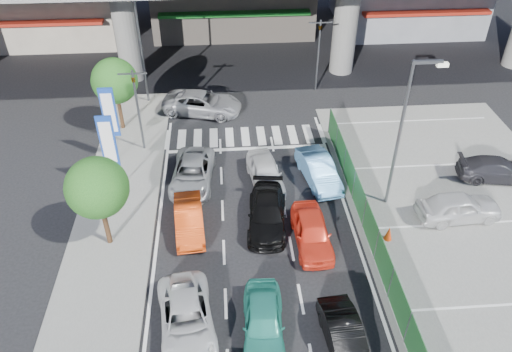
{
  "coord_description": "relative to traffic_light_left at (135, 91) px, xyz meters",
  "views": [
    {
      "loc": [
        -1.35,
        -13.59,
        16.95
      ],
      "look_at": [
        0.18,
        6.5,
        1.75
      ],
      "focal_mm": 35.0,
      "sensor_mm": 36.0,
      "label": 1
    }
  ],
  "objects": [
    {
      "name": "street_lamp_right",
      "position": [
        13.37,
        -6.0,
        0.83
      ],
      "size": [
        1.65,
        0.22,
        8.0
      ],
      "color": "#595B60",
      "rests_on": "ground"
    },
    {
      "name": "wagon_silver_front_left",
      "position": [
        3.03,
        -3.55,
        -3.28
      ],
      "size": [
        2.6,
        4.89,
        1.31
      ],
      "primitive_type": "imported",
      "rotation": [
        0.0,
        0.0,
        -0.09
      ],
      "color": "#919498",
      "rests_on": "ground"
    },
    {
      "name": "signboard_near",
      "position": [
        -1.0,
        -4.01,
        -0.87
      ],
      "size": [
        0.8,
        0.14,
        4.7
      ],
      "color": "#595B60",
      "rests_on": "ground"
    },
    {
      "name": "sedan_white_mid_left",
      "position": [
        3.05,
        -13.11,
        -3.3
      ],
      "size": [
        2.68,
        4.78,
        1.26
      ],
      "primitive_type": "imported",
      "rotation": [
        0.0,
        0.0,
        0.13
      ],
      "color": "silver",
      "rests_on": "ground"
    },
    {
      "name": "tree_far",
      "position": [
        -1.6,
        2.5,
        -0.55
      ],
      "size": [
        2.8,
        2.8,
        4.8
      ],
      "color": "#382314",
      "rests_on": "ground"
    },
    {
      "name": "parking_lot",
      "position": [
        17.2,
        -10.0,
        -3.91
      ],
      "size": [
        12.0,
        28.0,
        0.06
      ],
      "primitive_type": "cube",
      "color": "slate",
      "rests_on": "ground"
    },
    {
      "name": "taxi_teal_mid",
      "position": [
        6.06,
        -13.52,
        -3.26
      ],
      "size": [
        1.83,
        4.08,
        1.36
      ],
      "primitive_type": "imported",
      "rotation": [
        0.0,
        0.0,
        -0.06
      ],
      "color": "teal",
      "rests_on": "ground"
    },
    {
      "name": "traffic_light_left",
      "position": [
        0.0,
        0.0,
        0.0
      ],
      "size": [
        1.6,
        1.24,
        5.2
      ],
      "color": "#595B60",
      "rests_on": "ground"
    },
    {
      "name": "traffic_light_right",
      "position": [
        11.7,
        7.0,
        0.0
      ],
      "size": [
        1.6,
        1.24,
        5.2
      ],
      "color": "#595B60",
      "rests_on": "ground"
    },
    {
      "name": "kei_truck_front_right",
      "position": [
        9.96,
        -3.81,
        -3.25
      ],
      "size": [
        2.17,
        4.38,
        1.38
      ],
      "primitive_type": "imported",
      "rotation": [
        0.0,
        0.0,
        0.17
      ],
      "color": "#64ADEF",
      "rests_on": "ground"
    },
    {
      "name": "hatch_black_mid_right",
      "position": [
        9.09,
        -14.44,
        -3.32
      ],
      "size": [
        1.62,
        3.82,
        1.22
      ],
      "primitive_type": "imported",
      "rotation": [
        0.0,
        0.0,
        0.09
      ],
      "color": "black",
      "rests_on": "ground"
    },
    {
      "name": "street_lamp_left",
      "position": [
        -0.13,
        6.0,
        0.83
      ],
      "size": [
        1.65,
        0.22,
        8.0
      ],
      "color": "#595B60",
      "rests_on": "ground"
    },
    {
      "name": "ground",
      "position": [
        6.2,
        -12.0,
        -3.94
      ],
      "size": [
        120.0,
        120.0,
        0.0
      ],
      "primitive_type": "plane",
      "color": "black",
      "rests_on": "ground"
    },
    {
      "name": "signboard_far",
      "position": [
        -1.4,
        -1.01,
        -0.87
      ],
      "size": [
        0.8,
        0.14,
        4.7
      ],
      "color": "#595B60",
      "rests_on": "ground"
    },
    {
      "name": "sidewalk_left",
      "position": [
        -0.8,
        -8.0,
        -3.88
      ],
      "size": [
        4.0,
        30.0,
        0.12
      ],
      "primitive_type": "cube",
      "color": "slate",
      "rests_on": "ground"
    },
    {
      "name": "fence_run",
      "position": [
        11.5,
        -11.0,
        -3.04
      ],
      "size": [
        0.16,
        22.0,
        1.8
      ],
      "primitive_type": null,
      "color": "#1E5827",
      "rests_on": "ground"
    },
    {
      "name": "taxi_orange_right",
      "position": [
        8.78,
        -8.66,
        -3.25
      ],
      "size": [
        1.73,
        4.09,
        1.38
      ],
      "primitive_type": "imported",
      "rotation": [
        0.0,
        0.0,
        0.02
      ],
      "color": "red",
      "rests_on": "ground"
    },
    {
      "name": "sedan_white_front_mid",
      "position": [
        7.01,
        -3.85,
        -3.25
      ],
      "size": [
        2.12,
        4.22,
        1.38
      ],
      "primitive_type": "imported",
      "rotation": [
        0.0,
        0.0,
        0.12
      ],
      "color": "silver",
      "rests_on": "ground"
    },
    {
      "name": "parked_sedan_white",
      "position": [
        16.37,
        -7.51,
        -3.16
      ],
      "size": [
        4.31,
        1.97,
        1.43
      ],
      "primitive_type": "imported",
      "rotation": [
        0.0,
        0.0,
        1.64
      ],
      "color": "silver",
      "rests_on": "parking_lot"
    },
    {
      "name": "crossing_wagon_silver",
      "position": [
        3.51,
        4.23,
        -3.21
      ],
      "size": [
        5.65,
        3.57,
        1.45
      ],
      "primitive_type": "imported",
      "rotation": [
        0.0,
        0.0,
        1.33
      ],
      "color": "#929298",
      "rests_on": "ground"
    },
    {
      "name": "traffic_cone",
      "position": [
        12.49,
        -8.76,
        -3.5
      ],
      "size": [
        0.45,
        0.45,
        0.74
      ],
      "primitive_type": "cone",
      "rotation": [
        0.0,
        0.0,
        -0.19
      ],
      "color": "#FF440E",
      "rests_on": "parking_lot"
    },
    {
      "name": "sedan_black_mid",
      "position": [
        6.8,
        -7.14,
        -3.28
      ],
      "size": [
        2.33,
        4.72,
        1.32
      ],
      "primitive_type": "imported",
      "rotation": [
        0.0,
        0.0,
        -0.11
      ],
      "color": "black",
      "rests_on": "ground"
    },
    {
      "name": "taxi_orange_left",
      "position": [
        2.96,
        -7.27,
        -3.3
      ],
      "size": [
        1.66,
        3.95,
        1.27
      ],
      "primitive_type": "imported",
      "rotation": [
        0.0,
        0.0,
        0.08
      ],
      "color": "#C93D0F",
      "rests_on": "ground"
    },
    {
      "name": "tree_near",
      "position": [
        -0.8,
        -8.0,
        -0.55
      ],
      "size": [
        2.8,
        2.8,
        4.8
      ],
      "color": "#382314",
      "rests_on": "ground"
    },
    {
      "name": "parked_sedan_dgrey",
      "position": [
        19.83,
        -4.47,
        -3.26
      ],
      "size": [
        4.5,
        2.41,
        1.24
      ],
      "primitive_type": "imported",
      "rotation": [
        0.0,
        0.0,
        1.41
      ],
      "color": "#2C2B31",
      "rests_on": "parking_lot"
    }
  ]
}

